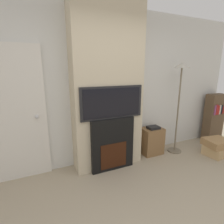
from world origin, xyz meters
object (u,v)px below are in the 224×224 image
Objects in this scene: television at (112,102)px; box_stack at (217,147)px; floor_lamp at (180,86)px; media_stand at (152,140)px; fireplace at (112,144)px; bookshelf at (214,117)px.

television is 2.37m from box_stack.
floor_lamp reaches higher than media_stand.
floor_lamp is 3.07× the size of media_stand.
fireplace is 2.75m from bookshelf.
fireplace is 2.16m from box_stack.
bookshelf is at bearing -0.25° from media_stand.
fireplace is 0.86× the size of television.
floor_lamp reaches higher than bookshelf.
media_stand is at bearing 10.70° from fireplace.
fireplace is 0.81× the size of bookshelf.
box_stack is at bearing -11.15° from television.
media_stand is (0.96, 0.18, -0.89)m from television.
media_stand is at bearing 165.02° from floor_lamp.
box_stack is at bearing -35.84° from floor_lamp.
floor_lamp is 1.20m from media_stand.
floor_lamp is 1.61× the size of bookshelf.
fireplace is 1.00m from media_stand.
bookshelf is at bearing 5.57° from floor_lamp.
television is at bearing -169.19° from media_stand.
floor_lamp reaches higher than box_stack.
television reaches higher than box_stack.
fireplace is at bearing -178.09° from floor_lamp.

